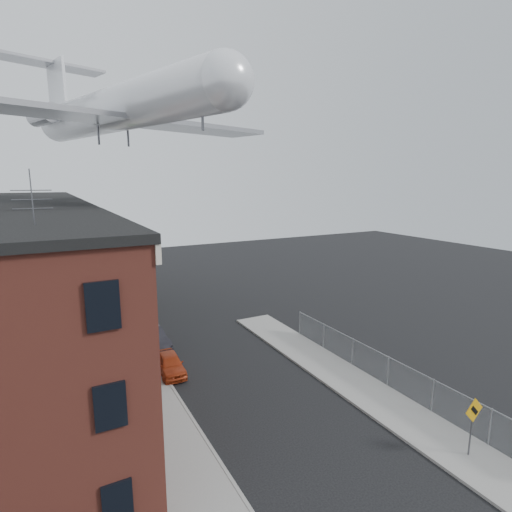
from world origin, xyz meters
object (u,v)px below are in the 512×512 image
(car_near, at_px, (170,364))
(street_tree, at_px, (104,273))
(airplane, at_px, (114,109))
(car_far, at_px, (119,291))
(utility_pole, at_px, (117,284))
(warning_sign, at_px, (473,418))
(car_mid, at_px, (152,338))

(car_near, bearing_deg, street_tree, 99.26)
(street_tree, relative_size, airplane, 0.20)
(street_tree, bearing_deg, car_far, 63.70)
(car_far, bearing_deg, utility_pole, -102.43)
(utility_pole, xyz_separation_m, car_far, (2.00, 13.31, -4.05))
(warning_sign, height_order, car_far, warning_sign)
(car_near, relative_size, airplane, 0.14)
(car_near, relative_size, car_far, 0.84)
(utility_pole, xyz_separation_m, car_near, (2.00, -5.40, -4.05))
(street_tree, distance_m, car_near, 15.67)
(warning_sign, height_order, car_near, warning_sign)
(street_tree, relative_size, car_near, 1.43)
(utility_pole, height_order, airplane, airplane)
(car_near, xyz_separation_m, car_mid, (0.00, 4.50, 0.07))
(warning_sign, relative_size, car_near, 0.77)
(warning_sign, distance_m, airplane, 28.75)
(street_tree, bearing_deg, airplane, -83.49)
(warning_sign, height_order, street_tree, street_tree)
(utility_pole, bearing_deg, street_tree, 88.11)
(warning_sign, relative_size, utility_pole, 0.31)
(car_near, bearing_deg, utility_pole, 113.36)
(car_near, xyz_separation_m, airplane, (-0.92, 8.74, 16.23))
(utility_pole, relative_size, street_tree, 1.73)
(car_mid, relative_size, car_far, 0.96)
(street_tree, height_order, car_far, street_tree)
(car_near, height_order, car_mid, car_mid)
(warning_sign, xyz_separation_m, car_near, (-9.20, 13.63, -1.26))
(utility_pole, height_order, street_tree, utility_pole)
(airplane, bearing_deg, car_far, 84.72)
(car_far, bearing_deg, airplane, -99.16)
(car_near, distance_m, airplane, 18.45)
(car_mid, bearing_deg, airplane, 95.29)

